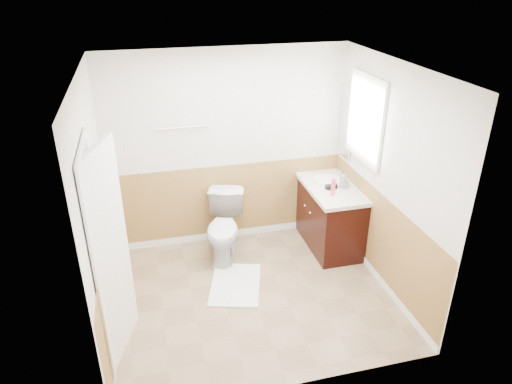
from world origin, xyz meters
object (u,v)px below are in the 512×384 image
object	(u,v)px
vanity_cabinet	(329,217)
lotion_bottle	(333,187)
toilet	(224,228)
soap_dispenser	(344,181)
bath_mat	(235,284)

from	to	relation	value
vanity_cabinet	lotion_bottle	size ratio (longest dim) A/B	5.00
toilet	soap_dispenser	size ratio (longest dim) A/B	4.42
toilet	vanity_cabinet	xyz separation A→B (m)	(1.37, -0.05, -0.00)
bath_mat	soap_dispenser	world-z (taller)	soap_dispenser
bath_mat	soap_dispenser	bearing A→B (deg)	18.19
lotion_bottle	soap_dispenser	xyz separation A→B (m)	(0.22, 0.17, -0.02)
vanity_cabinet	lotion_bottle	world-z (taller)	lotion_bottle
vanity_cabinet	lotion_bottle	distance (m)	0.63
bath_mat	lotion_bottle	distance (m)	1.61
toilet	soap_dispenser	bearing A→B (deg)	10.76
soap_dispenser	vanity_cabinet	bearing A→B (deg)	140.71
lotion_bottle	soap_dispenser	distance (m)	0.28
vanity_cabinet	soap_dispenser	distance (m)	0.56
bath_mat	lotion_bottle	xyz separation A→B (m)	(1.27, 0.32, 0.95)
toilet	soap_dispenser	xyz separation A→B (m)	(1.49, -0.15, 0.54)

